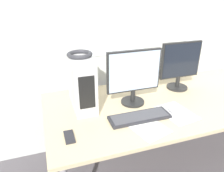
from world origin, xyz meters
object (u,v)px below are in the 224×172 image
(headphones, at_px, (80,54))
(cell_phone, at_px, (69,137))
(pc_tower, at_px, (81,82))
(mouse, at_px, (173,110))
(keyboard, at_px, (140,117))
(monitor_main, at_px, (134,75))
(monitor_right_near, at_px, (180,64))

(headphones, xyz_separation_m, cell_phone, (-0.16, -0.38, -0.42))
(pc_tower, relative_size, mouse, 4.32)
(pc_tower, relative_size, keyboard, 0.91)
(monitor_main, height_order, mouse, monitor_main)
(monitor_right_near, height_order, keyboard, monitor_right_near)
(pc_tower, height_order, keyboard, pc_tower)
(pc_tower, bearing_deg, monitor_main, -12.61)
(monitor_right_near, height_order, mouse, monitor_right_near)
(monitor_main, xyz_separation_m, cell_phone, (-0.56, -0.29, -0.24))
(cell_phone, bearing_deg, pc_tower, 66.52)
(monitor_right_near, bearing_deg, cell_phone, -158.63)
(headphones, xyz_separation_m, mouse, (0.63, -0.32, -0.41))
(keyboard, bearing_deg, monitor_main, 78.93)
(mouse, bearing_deg, pc_tower, 153.07)
(pc_tower, relative_size, monitor_right_near, 0.93)
(pc_tower, xyz_separation_m, headphones, (0.00, 0.00, 0.22))
(pc_tower, bearing_deg, monitor_right_near, 2.44)
(headphones, bearing_deg, cell_phone, -113.40)
(monitor_right_near, bearing_deg, mouse, -127.13)
(pc_tower, bearing_deg, keyboard, -42.34)
(monitor_main, height_order, monitor_right_near, monitor_main)
(pc_tower, distance_m, keyboard, 0.51)
(headphones, relative_size, monitor_right_near, 0.43)
(monitor_main, distance_m, keyboard, 0.33)
(pc_tower, height_order, mouse, pc_tower)
(headphones, xyz_separation_m, monitor_right_near, (0.90, 0.04, -0.19))
(monitor_right_near, distance_m, keyboard, 0.70)
(pc_tower, xyz_separation_m, monitor_right_near, (0.90, 0.04, 0.03))
(headphones, bearing_deg, keyboard, -42.41)
(monitor_main, height_order, cell_phone, monitor_main)
(monitor_right_near, bearing_deg, keyboard, -147.02)
(cell_phone, bearing_deg, mouse, 4.18)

